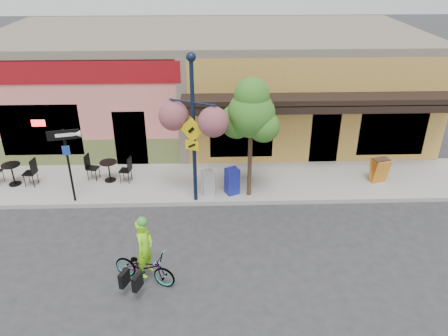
% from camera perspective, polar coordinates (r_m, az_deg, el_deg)
% --- Properties ---
extents(ground, '(90.00, 90.00, 0.00)m').
position_cam_1_polar(ground, '(14.14, -1.72, -6.01)').
color(ground, '#2D2D30').
rests_on(ground, ground).
extents(sidewalk, '(24.00, 3.00, 0.15)m').
position_cam_1_polar(sidewalk, '(15.82, -1.76, -1.83)').
color(sidewalk, '#9E9B93').
rests_on(sidewalk, ground).
extents(curb, '(24.00, 0.12, 0.15)m').
position_cam_1_polar(curb, '(14.57, -1.73, -4.58)').
color(curb, '#A8A59E').
rests_on(curb, ground).
extents(building, '(18.20, 8.20, 4.50)m').
position_cam_1_polar(building, '(20.11, -1.94, 11.28)').
color(building, '#E97E73').
rests_on(building, ground).
extents(bicycle, '(1.79, 1.18, 0.89)m').
position_cam_1_polar(bicycle, '(11.53, -10.34, -12.59)').
color(bicycle, maroon).
rests_on(bicycle, ground).
extents(cyclist_rider, '(0.57, 0.68, 1.58)m').
position_cam_1_polar(cyclist_rider, '(11.30, -10.23, -11.23)').
color(cyclist_rider, '#93FF1A').
rests_on(cyclist_rider, ground).
extents(lamp_post, '(1.68, 1.22, 4.89)m').
position_cam_1_polar(lamp_post, '(13.54, -4.00, 4.78)').
color(lamp_post, '#111D36').
rests_on(lamp_post, sidewalk).
extents(one_way_sign, '(1.00, 0.41, 2.54)m').
position_cam_1_polar(one_way_sign, '(14.80, -19.57, 0.21)').
color(one_way_sign, black).
rests_on(one_way_sign, sidewalk).
extents(cafe_set_left, '(1.79, 1.05, 1.02)m').
position_cam_1_polar(cafe_set_left, '(16.97, -25.94, -0.42)').
color(cafe_set_left, black).
rests_on(cafe_set_left, sidewalk).
extents(cafe_set_right, '(1.74, 1.09, 0.97)m').
position_cam_1_polar(cafe_set_right, '(16.06, -14.80, -0.05)').
color(cafe_set_right, black).
rests_on(cafe_set_right, sidewalk).
extents(newspaper_box_blue, '(0.53, 0.51, 0.93)m').
position_cam_1_polar(newspaper_box_blue, '(14.75, 1.06, -1.73)').
color(newspaper_box_blue, '#182195').
rests_on(newspaper_box_blue, sidewalk).
extents(newspaper_box_grey, '(0.50, 0.48, 0.85)m').
position_cam_1_polar(newspaper_box_grey, '(14.75, -2.14, -1.90)').
color(newspaper_box_grey, '#B3B3B3').
rests_on(newspaper_box_grey, sidewalk).
extents(street_tree, '(1.78, 1.78, 4.10)m').
position_cam_1_polar(street_tree, '(13.99, 3.48, 3.79)').
color(street_tree, '#3D7A26').
rests_on(street_tree, sidewalk).
extents(sandwich_board, '(0.63, 0.52, 0.92)m').
position_cam_1_polar(sandwich_board, '(16.29, 19.92, -0.54)').
color(sandwich_board, orange).
rests_on(sandwich_board, sidewalk).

